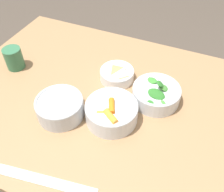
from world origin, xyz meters
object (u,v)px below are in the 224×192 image
object	(u,v)px
bowl_cookies	(117,74)
cup	(14,58)
bowl_greens	(156,94)
ruler	(46,181)
bowl_beans_hotdog	(60,108)
bowl_carrots	(112,112)

from	to	relation	value
bowl_cookies	cup	size ratio (longest dim) A/B	1.49
cup	bowl_greens	bearing A→B (deg)	-175.67
bowl_greens	ruler	size ratio (longest dim) A/B	0.60
bowl_beans_hotdog	cup	distance (m)	0.33
bowl_carrots	cup	distance (m)	0.47
bowl_beans_hotdog	ruler	size ratio (longest dim) A/B	0.54
bowl_beans_hotdog	ruler	xyz separation A→B (m)	(-0.09, 0.22, -0.03)
bowl_greens	cup	size ratio (longest dim) A/B	2.01
bowl_carrots	ruler	world-z (taller)	bowl_carrots
bowl_carrots	cup	xyz separation A→B (m)	(0.46, -0.10, 0.01)
bowl_greens	cup	distance (m)	0.57
bowl_greens	bowl_cookies	size ratio (longest dim) A/B	1.35
bowl_carrots	bowl_cookies	size ratio (longest dim) A/B	1.32
bowl_carrots	ruler	size ratio (longest dim) A/B	0.58
bowl_greens	bowl_beans_hotdog	distance (m)	0.33
bowl_cookies	ruler	size ratio (longest dim) A/B	0.44
bowl_cookies	ruler	world-z (taller)	bowl_cookies
bowl_beans_hotdog	bowl_cookies	xyz separation A→B (m)	(-0.10, -0.24, -0.01)
cup	bowl_cookies	bearing A→B (deg)	-166.87
bowl_greens	bowl_cookies	bearing A→B (deg)	-16.93
bowl_cookies	cup	distance (m)	0.42
bowl_carrots	bowl_beans_hotdog	distance (m)	0.17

